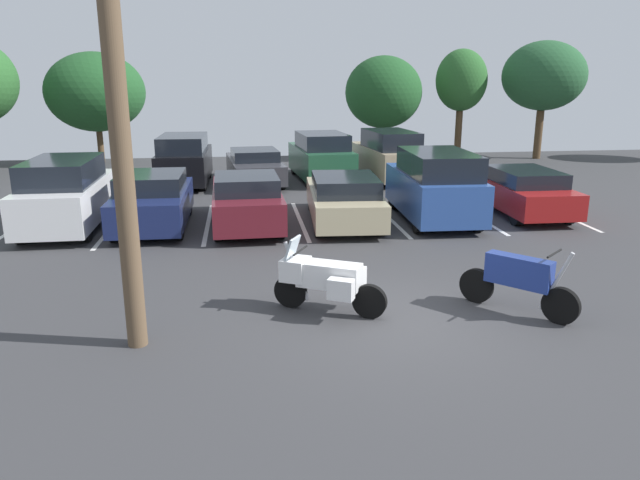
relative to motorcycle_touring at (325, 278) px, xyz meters
The scene contains 19 objects.
ground 1.43m from the motorcycle_touring, 21.83° to the right, with size 44.00×44.00×0.10m, color #38383A.
motorcycle_touring is the anchor object (origin of this frame).
motorcycle_second 3.45m from the motorcycle_touring, ahead, with size 1.57×1.73×1.30m.
parking_stripes 7.06m from the motorcycle_touring, 87.97° to the left, with size 16.09×4.89×0.01m.
car_white 9.37m from the motorcycle_touring, 131.56° to the left, with size 1.88×4.70×1.94m.
car_navy 7.83m from the motorcycle_touring, 119.67° to the left, with size 1.88×4.27×1.52m.
car_maroon 6.73m from the motorcycle_touring, 101.12° to the left, with size 1.96×4.70×1.50m.
car_champagne 6.81m from the motorcycle_touring, 77.51° to the left, with size 2.18×4.84×1.40m.
car_blue 7.79m from the motorcycle_touring, 57.96° to the left, with size 2.03×4.53×2.04m.
car_red 10.10m from the motorcycle_touring, 45.69° to the left, with size 1.86×4.81×1.38m.
car_far_black 13.96m from the motorcycle_touring, 104.78° to the left, with size 1.89×4.34×1.92m.
car_far_charcoal 13.50m from the motorcycle_touring, 93.80° to the left, with size 2.27×4.83×1.34m.
car_far_green 14.00m from the motorcycle_touring, 82.74° to the left, with size 2.24×4.70×1.90m.
car_far_tan 14.29m from the motorcycle_touring, 71.92° to the left, with size 2.18×4.84×1.99m.
utility_pole 5.15m from the motorcycle_touring, 162.74° to the right, with size 0.89×1.67×8.98m.
tree_left 23.38m from the motorcycle_touring, 54.51° to the left, with size 4.01×4.01×5.71m.
tree_far_right 22.13m from the motorcycle_touring, 64.10° to the left, with size 2.53×2.53×5.34m.
tree_rear 20.85m from the motorcycle_touring, 74.08° to the left, with size 3.77×3.77×5.01m.
tree_center_right 21.97m from the motorcycle_touring, 111.80° to the left, with size 4.57×4.57×5.15m.
Camera 1 is at (-2.57, -9.62, 4.16)m, focal length 33.93 mm.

